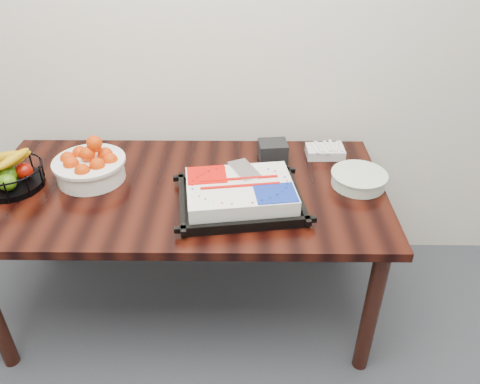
{
  "coord_description": "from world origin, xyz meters",
  "views": [
    {
      "loc": [
        0.27,
        0.24,
        1.89
      ],
      "look_at": [
        0.26,
        1.84,
        0.83
      ],
      "focal_mm": 35.0,
      "sensor_mm": 36.0,
      "label": 1
    }
  ],
  "objects_px": {
    "cake_tray": "(240,194)",
    "fruit_basket": "(9,174)",
    "tangerine_bowl": "(89,162)",
    "napkin_box": "(273,151)",
    "plate_stack": "(359,179)",
    "table": "(185,202)"
  },
  "relations": [
    {
      "from": "tangerine_bowl",
      "to": "plate_stack",
      "type": "relative_size",
      "value": 1.3
    },
    {
      "from": "fruit_basket",
      "to": "plate_stack",
      "type": "distance_m",
      "value": 1.56
    },
    {
      "from": "cake_tray",
      "to": "napkin_box",
      "type": "bearing_deg",
      "value": 67.6
    },
    {
      "from": "table",
      "to": "cake_tray",
      "type": "height_order",
      "value": "cake_tray"
    },
    {
      "from": "tangerine_bowl",
      "to": "fruit_basket",
      "type": "height_order",
      "value": "tangerine_bowl"
    },
    {
      "from": "cake_tray",
      "to": "napkin_box",
      "type": "distance_m",
      "value": 0.41
    },
    {
      "from": "plate_stack",
      "to": "tangerine_bowl",
      "type": "bearing_deg",
      "value": 178.11
    },
    {
      "from": "plate_stack",
      "to": "napkin_box",
      "type": "distance_m",
      "value": 0.44
    },
    {
      "from": "table",
      "to": "cake_tray",
      "type": "relative_size",
      "value": 3.24
    },
    {
      "from": "fruit_basket",
      "to": "tangerine_bowl",
      "type": "bearing_deg",
      "value": 11.74
    },
    {
      "from": "tangerine_bowl",
      "to": "plate_stack",
      "type": "xyz_separation_m",
      "value": [
        1.21,
        -0.04,
        -0.06
      ]
    },
    {
      "from": "table",
      "to": "cake_tray",
      "type": "bearing_deg",
      "value": -27.0
    },
    {
      "from": "table",
      "to": "tangerine_bowl",
      "type": "height_order",
      "value": "tangerine_bowl"
    },
    {
      "from": "plate_stack",
      "to": "napkin_box",
      "type": "height_order",
      "value": "napkin_box"
    },
    {
      "from": "cake_tray",
      "to": "napkin_box",
      "type": "height_order",
      "value": "cake_tray"
    },
    {
      "from": "napkin_box",
      "to": "plate_stack",
      "type": "bearing_deg",
      "value": -30.69
    },
    {
      "from": "cake_tray",
      "to": "fruit_basket",
      "type": "height_order",
      "value": "fruit_basket"
    },
    {
      "from": "fruit_basket",
      "to": "table",
      "type": "bearing_deg",
      "value": 0.51
    },
    {
      "from": "table",
      "to": "napkin_box",
      "type": "relative_size",
      "value": 13.3
    },
    {
      "from": "tangerine_bowl",
      "to": "fruit_basket",
      "type": "relative_size",
      "value": 1.1
    },
    {
      "from": "plate_stack",
      "to": "table",
      "type": "bearing_deg",
      "value": -178.29
    },
    {
      "from": "plate_stack",
      "to": "fruit_basket",
      "type": "bearing_deg",
      "value": -178.88
    }
  ]
}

